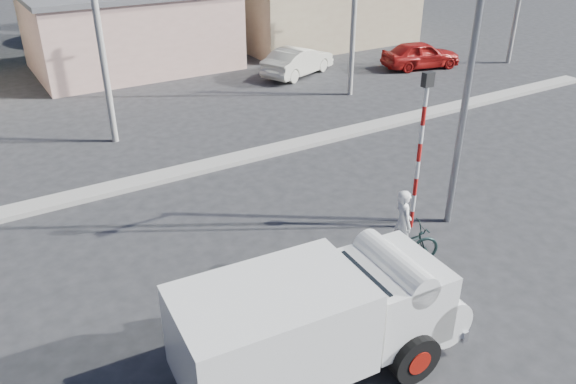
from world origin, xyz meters
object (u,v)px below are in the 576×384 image
bicycle (400,246)px  cyclist (402,234)px  truck (324,319)px  car_cream (298,61)px  car_red (421,55)px  traffic_pole (421,140)px  streetlight (469,45)px

bicycle → cyclist: (0.00, 0.00, 0.34)m
bicycle → truck: bearing=136.3°
cyclist → car_cream: (6.97, 15.71, -0.15)m
car_red → traffic_pole: (-11.87, -12.30, 1.88)m
car_cream → car_red: size_ratio=1.05×
bicycle → car_cream: car_cream is taller
car_red → car_cream: bearing=84.1°
car_red → traffic_pole: traffic_pole is taller
cyclist → traffic_pole: 2.57m
cyclist → traffic_pole: (1.49, 1.18, 1.72)m
truck → car_cream: (10.63, 17.66, -0.53)m
cyclist → car_red: 18.98m
bicycle → cyclist: 0.34m
car_red → streetlight: (-10.93, -12.60, 4.25)m
car_red → streetlight: size_ratio=0.47×
car_cream → streetlight: (-4.54, -14.82, 4.23)m
traffic_pole → truck: bearing=-148.7°
cyclist → car_cream: size_ratio=0.40×
car_cream → car_red: (6.38, -2.22, -0.01)m
streetlight → cyclist: bearing=-160.0°
traffic_pole → cyclist: bearing=-141.6°
cyclist → car_red: bearing=-26.5°
cyclist → traffic_pole: bearing=-33.3°
streetlight → bicycle: bearing=-160.0°
truck → cyclist: truck is taller
truck → streetlight: bearing=29.2°
truck → cyclist: size_ratio=3.22×
cyclist → traffic_pole: size_ratio=0.40×
truck → car_cream: size_ratio=1.27×
streetlight → car_red: bearing=49.1°
car_cream → truck: bearing=126.6°
cyclist → streetlight: (2.43, 0.88, 4.09)m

